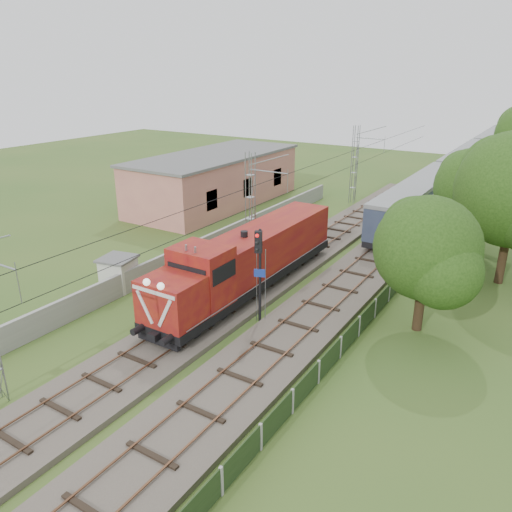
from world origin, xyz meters
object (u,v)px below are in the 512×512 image
Objects in this scene: coach_rake at (467,162)px; relay_hut at (119,273)px; signal_post at (259,261)px; locomotive at (249,259)px.

coach_rake is 26.19× the size of relay_hut.
signal_post is 2.24× the size of relay_hut.
locomotive is 6.99× the size of relay_hut.
signal_post reaches higher than coach_rake.
locomotive is 3.12× the size of signal_post.
relay_hut is (-7.40, -3.98, -1.17)m from locomotive.
signal_post is (2.76, -3.23, 1.55)m from locomotive.
locomotive is 0.27× the size of coach_rake.
coach_rake is 45.95m from signal_post.
locomotive reaches higher than relay_hut.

